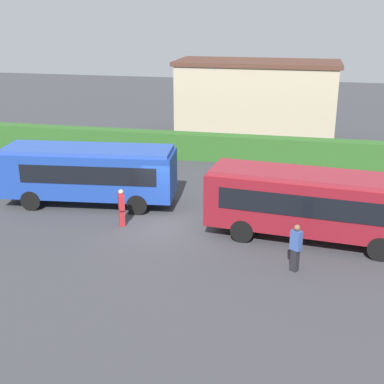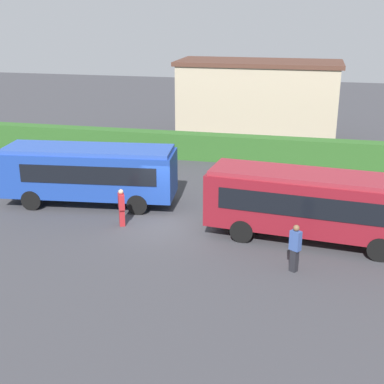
% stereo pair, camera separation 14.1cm
% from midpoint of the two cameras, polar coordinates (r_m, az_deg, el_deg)
% --- Properties ---
extents(ground_plane, '(105.90, 105.90, 0.00)m').
position_cam_midpoint_polar(ground_plane, '(24.59, -3.00, -3.58)').
color(ground_plane, '#38383D').
extents(bus_blue, '(8.89, 3.46, 2.97)m').
position_cam_midpoint_polar(bus_blue, '(27.15, -10.82, 2.20)').
color(bus_blue, navy).
rests_on(bus_blue, ground_plane).
extents(bus_maroon, '(9.30, 3.35, 3.01)m').
position_cam_midpoint_polar(bus_maroon, '(22.95, 13.10, -1.10)').
color(bus_maroon, maroon).
rests_on(bus_maroon, ground_plane).
extents(person_left, '(0.45, 0.56, 1.76)m').
position_cam_midpoint_polar(person_left, '(24.40, -7.41, -1.58)').
color(person_left, maroon).
rests_on(person_left, ground_plane).
extents(person_center, '(0.48, 0.44, 1.90)m').
position_cam_midpoint_polar(person_center, '(20.42, 11.19, -5.78)').
color(person_center, black).
rests_on(person_center, ground_plane).
extents(person_right, '(0.40, 0.55, 1.65)m').
position_cam_midpoint_polar(person_right, '(27.04, 15.40, -0.16)').
color(person_right, silver).
rests_on(person_right, ground_plane).
extents(hedge_row, '(64.95, 1.13, 1.70)m').
position_cam_midpoint_polar(hedge_row, '(34.92, 2.06, 4.85)').
color(hedge_row, '#2B5A22').
rests_on(hedge_row, ground_plane).
extents(depot_building, '(12.04, 5.31, 5.79)m').
position_cam_midpoint_polar(depot_building, '(40.90, 7.17, 9.78)').
color(depot_building, tan).
rests_on(depot_building, ground_plane).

